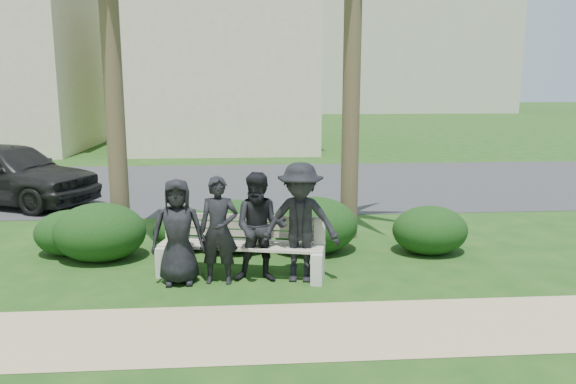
% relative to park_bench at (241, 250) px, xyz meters
% --- Properties ---
extents(ground, '(160.00, 160.00, 0.00)m').
position_rel_park_bench_xyz_m(ground, '(0.09, -0.19, -0.39)').
color(ground, '#184212').
rests_on(ground, ground).
extents(footpath, '(30.00, 1.60, 0.01)m').
position_rel_park_bench_xyz_m(footpath, '(0.09, -1.99, -0.39)').
color(footpath, tan).
rests_on(footpath, ground).
extents(asphalt_street, '(160.00, 8.00, 0.01)m').
position_rel_park_bench_xyz_m(asphalt_street, '(0.09, 7.81, -0.39)').
color(asphalt_street, '#2D2D30').
rests_on(asphalt_street, ground).
extents(stucco_bldg_right, '(8.40, 8.40, 7.30)m').
position_rel_park_bench_xyz_m(stucco_bldg_right, '(-0.91, 17.81, 3.27)').
color(stucco_bldg_right, beige).
rests_on(stucco_bldg_right, ground).
extents(park_bench, '(2.60, 1.09, 0.87)m').
position_rel_park_bench_xyz_m(park_bench, '(0.00, 0.00, 0.00)').
color(park_bench, '#B0A894').
rests_on(park_bench, ground).
extents(man_a, '(0.78, 0.53, 1.53)m').
position_rel_park_bench_xyz_m(man_a, '(-0.89, -0.27, 0.38)').
color(man_a, black).
rests_on(man_a, ground).
extents(man_b, '(0.60, 0.43, 1.56)m').
position_rel_park_bench_xyz_m(man_b, '(-0.31, -0.29, 0.39)').
color(man_b, black).
rests_on(man_b, ground).
extents(man_c, '(0.85, 0.70, 1.61)m').
position_rel_park_bench_xyz_m(man_c, '(0.28, -0.27, 0.41)').
color(man_c, black).
rests_on(man_c, ground).
extents(man_d, '(1.22, 0.82, 1.75)m').
position_rel_park_bench_xyz_m(man_d, '(0.86, -0.30, 0.48)').
color(man_d, black).
rests_on(man_d, ground).
extents(hedge_a, '(1.20, 0.99, 0.78)m').
position_rel_park_bench_xyz_m(hedge_a, '(-2.89, 1.33, -0.00)').
color(hedge_a, black).
rests_on(hedge_a, ground).
extents(hedge_b, '(1.49, 1.23, 0.97)m').
position_rel_park_bench_xyz_m(hedge_b, '(-2.31, 0.98, 0.09)').
color(hedge_b, black).
rests_on(hedge_b, ground).
extents(hedge_c, '(1.13, 0.93, 0.74)m').
position_rel_park_bench_xyz_m(hedge_c, '(-0.98, 1.48, -0.02)').
color(hedge_c, black).
rests_on(hedge_c, ground).
extents(hedge_d, '(1.40, 1.15, 0.91)m').
position_rel_park_bench_xyz_m(hedge_d, '(-0.10, 1.34, 0.06)').
color(hedge_d, black).
rests_on(hedge_d, ground).
extents(hedge_e, '(1.50, 1.24, 0.98)m').
position_rel_park_bench_xyz_m(hedge_e, '(1.25, 1.16, 0.10)').
color(hedge_e, black).
rests_on(hedge_e, ground).
extents(hedge_f, '(1.28, 1.06, 0.84)m').
position_rel_park_bench_xyz_m(hedge_f, '(3.21, 0.93, 0.03)').
color(hedge_f, black).
rests_on(hedge_f, ground).
extents(car_a, '(4.82, 3.43, 1.52)m').
position_rel_park_bench_xyz_m(car_a, '(-5.58, 5.53, 0.37)').
color(car_a, black).
rests_on(car_a, ground).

